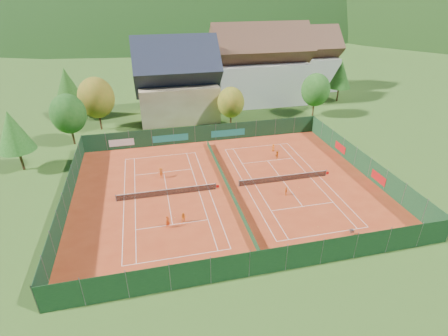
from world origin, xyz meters
TOP-DOWN VIEW (x-y plane):
  - ground at (0.00, 0.00)m, footprint 600.00×600.00m
  - clay_pad at (0.00, 0.00)m, footprint 40.00×32.00m
  - court_markings_left at (-8.00, 0.00)m, footprint 11.03×23.83m
  - court_markings_right at (8.00, 0.00)m, footprint 11.03×23.83m
  - tennis_net_left at (-7.85, 0.00)m, footprint 13.30×0.10m
  - tennis_net_right at (8.15, 0.00)m, footprint 13.30×0.10m
  - court_divider at (0.00, 0.00)m, footprint 0.03×28.80m
  - fence_north at (-0.46, 15.99)m, footprint 40.00×0.10m
  - fence_south at (0.00, -16.00)m, footprint 40.00×0.04m
  - fence_west at (-20.00, 0.00)m, footprint 0.04×32.00m
  - fence_east at (20.00, 0.05)m, footprint 0.09×32.00m
  - chalet at (-3.00, 30.00)m, footprint 16.20×12.00m
  - hotel_block_a at (16.00, 36.00)m, footprint 21.60×11.00m
  - hotel_block_b at (30.00, 44.00)m, footprint 17.28×10.00m
  - tree_west_front at (-22.00, 20.00)m, footprint 5.72×5.72m
  - tree_west_mid at (-18.00, 26.00)m, footprint 6.44×6.44m
  - tree_west_back at (-24.00, 34.00)m, footprint 5.60×5.60m
  - tree_center at (6.00, 22.00)m, footprint 5.01×5.01m
  - tree_east_front at (24.00, 24.00)m, footprint 5.72×5.72m
  - tree_east_mid at (34.00, 32.00)m, footprint 5.04×5.04m
  - tree_west_side at (-28.00, 12.00)m, footprint 5.04×5.04m
  - tree_east_back at (26.00, 40.00)m, footprint 7.15×7.15m
  - mountain_backdrop at (28.54, 233.48)m, footprint 820.00×530.00m
  - ball_hopper at (10.83, -12.70)m, footprint 0.34×0.34m
  - loose_ball_0 at (-7.62, -5.12)m, footprint 0.07×0.07m
  - loose_ball_1 at (7.97, -10.58)m, footprint 0.07×0.07m
  - loose_ball_2 at (2.65, 5.83)m, footprint 0.07×0.07m
  - loose_ball_3 at (-1.26, 9.09)m, footprint 0.07×0.07m
  - loose_ball_4 at (9.40, -2.08)m, footprint 0.07×0.07m
  - player_left_near at (-8.51, -6.79)m, footprint 0.67×0.61m
  - player_left_mid at (-6.66, -6.26)m, footprint 0.69×0.56m
  - player_left_far at (-8.43, 4.88)m, footprint 1.15×0.95m
  - player_right_near at (6.95, -3.47)m, footprint 0.57×0.77m
  - player_right_far_a at (10.02, 9.56)m, footprint 0.66×0.50m
  - player_right_far_b at (9.68, 6.94)m, footprint 1.13×1.01m

SIDE VIEW (x-z plane):
  - mountain_backdrop at x=28.54m, z-range -160.64..81.36m
  - ground at x=0.00m, z-range -0.02..-0.02m
  - clay_pad at x=0.00m, z-range 0.00..0.01m
  - court_markings_left at x=-8.00m, z-range 0.01..0.01m
  - court_markings_right at x=8.00m, z-range 0.01..0.01m
  - loose_ball_0 at x=-7.62m, z-range 0.00..0.07m
  - loose_ball_1 at x=7.97m, z-range 0.00..0.07m
  - loose_ball_2 at x=2.65m, z-range 0.00..0.07m
  - loose_ball_3 at x=-1.26m, z-range 0.00..0.07m
  - loose_ball_4 at x=9.40m, z-range 0.00..0.07m
  - court_divider at x=0.00m, z-range 0.00..1.00m
  - tennis_net_left at x=-7.85m, z-range 0.00..1.02m
  - tennis_net_right at x=8.15m, z-range 0.00..1.02m
  - ball_hopper at x=10.83m, z-range 0.16..0.96m
  - player_right_near at x=6.95m, z-range 0.00..1.21m
  - player_right_far_a at x=10.02m, z-range 0.00..1.21m
  - player_right_far_b at x=9.68m, z-range 0.00..1.25m
  - player_left_mid at x=-6.66m, z-range 0.00..1.30m
  - player_left_near at x=-8.51m, z-range 0.00..1.54m
  - player_left_far at x=-8.43m, z-range 0.00..1.55m
  - fence_north at x=-0.46m, z-range -0.03..2.97m
  - fence_east at x=20.00m, z-range -0.02..2.98m
  - fence_south at x=0.00m, z-range 0.00..3.00m
  - fence_west at x=-20.00m, z-range 0.00..3.00m
  - tree_center at x=6.00m, z-range 0.92..8.52m
  - tree_west_front at x=-22.00m, z-range 1.05..9.74m
  - tree_east_front at x=24.00m, z-range 1.05..9.74m
  - tree_east_mid at x=34.00m, z-range 1.56..10.56m
  - tree_west_side at x=-28.00m, z-range 1.56..10.56m
  - tree_west_mid at x=-18.00m, z-range 1.18..10.96m
  - hotel_block_b at x=30.00m, z-range -1.13..14.37m
  - chalet at x=-3.00m, z-range -1.38..14.62m
  - tree_west_back at x=-24.00m, z-range 1.74..11.74m
  - tree_east_back at x=26.00m, z-range 1.31..12.18m
  - hotel_block_a at x=16.00m, z-range -1.24..16.01m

